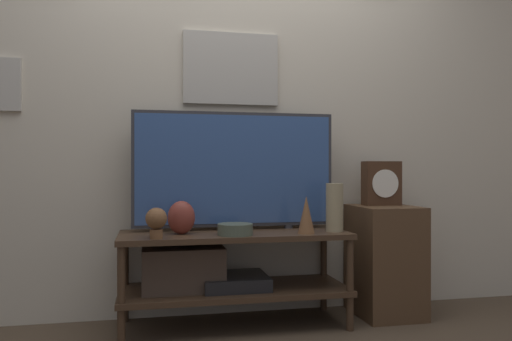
% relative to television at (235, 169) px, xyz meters
% --- Properties ---
extents(wall_back, '(6.40, 0.08, 2.70)m').
position_rel_television_xyz_m(wall_back, '(-0.03, 0.18, 0.49)').
color(wall_back, beige).
rests_on(wall_back, ground_plane).
extents(media_console, '(1.26, 0.48, 0.52)m').
position_rel_television_xyz_m(media_console, '(-0.12, -0.10, -0.54)').
color(media_console, '#422D1E').
rests_on(media_console, ground_plane).
extents(television, '(1.17, 0.05, 0.68)m').
position_rel_television_xyz_m(television, '(0.00, 0.00, 0.00)').
color(television, '#333338').
rests_on(television, media_console).
extents(vase_urn_stoneware, '(0.15, 0.10, 0.18)m').
position_rel_television_xyz_m(vase_urn_stoneware, '(-0.32, -0.14, -0.26)').
color(vase_urn_stoneware, brown).
rests_on(vase_urn_stoneware, media_console).
extents(vase_wide_bowl, '(0.19, 0.19, 0.06)m').
position_rel_television_xyz_m(vase_wide_bowl, '(-0.04, -0.24, -0.32)').
color(vase_wide_bowl, '#4C5647').
rests_on(vase_wide_bowl, media_console).
extents(vase_slim_bronze, '(0.09, 0.09, 0.20)m').
position_rel_television_xyz_m(vase_slim_bronze, '(0.35, -0.25, -0.25)').
color(vase_slim_bronze, brown).
rests_on(vase_slim_bronze, media_console).
extents(vase_tall_ceramic, '(0.10, 0.10, 0.27)m').
position_rel_television_xyz_m(vase_tall_ceramic, '(0.53, -0.20, -0.21)').
color(vase_tall_ceramic, tan).
rests_on(vase_tall_ceramic, media_console).
extents(decorative_bust, '(0.11, 0.11, 0.16)m').
position_rel_television_xyz_m(decorative_bust, '(-0.45, -0.28, -0.26)').
color(decorative_bust, brown).
rests_on(decorative_bust, media_console).
extents(side_table, '(0.35, 0.43, 0.65)m').
position_rel_television_xyz_m(side_table, '(0.90, -0.08, -0.55)').
color(side_table, '#513823').
rests_on(side_table, ground_plane).
extents(mantel_clock, '(0.22, 0.11, 0.27)m').
position_rel_television_xyz_m(mantel_clock, '(0.90, -0.02, -0.09)').
color(mantel_clock, '#422819').
rests_on(mantel_clock, side_table).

